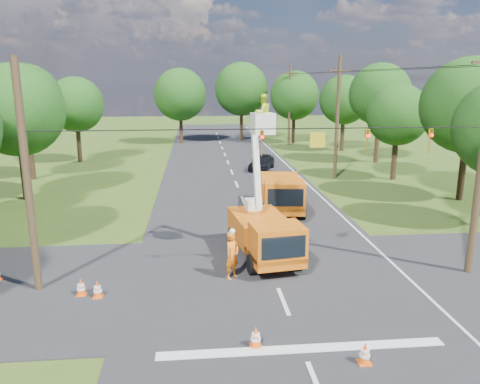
{
  "coord_description": "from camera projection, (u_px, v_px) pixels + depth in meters",
  "views": [
    {
      "loc": [
        -3.14,
        -15.87,
        8.19
      ],
      "look_at": [
        -0.97,
        7.0,
        2.6
      ],
      "focal_mm": 35.0,
      "sensor_mm": 36.0,
      "label": 1
    }
  ],
  "objects": [
    {
      "name": "tree_left_f",
      "position": [
        76.0,
        105.0,
        45.82
      ],
      "size": [
        5.4,
        5.4,
        8.4
      ],
      "color": "#382616",
      "rests_on": "ground"
    },
    {
      "name": "second_truck",
      "position": [
        282.0,
        192.0,
        29.31
      ],
      "size": [
        3.08,
        6.59,
        2.39
      ],
      "rotation": [
        0.0,
        0.0,
        -0.11
      ],
      "color": "orange",
      "rests_on": "ground"
    },
    {
      "name": "tree_right_d",
      "position": [
        380.0,
        94.0,
        45.4
      ],
      "size": [
        6.0,
        6.0,
        9.7
      ],
      "color": "#382616",
      "rests_on": "ground"
    },
    {
      "name": "pole_right_mid",
      "position": [
        337.0,
        117.0,
        38.42
      ],
      "size": [
        1.8,
        0.3,
        10.0
      ],
      "color": "#4C3823",
      "rests_on": "ground"
    },
    {
      "name": "tree_left_e",
      "position": [
        25.0,
        100.0,
        37.71
      ],
      "size": [
        5.8,
        5.8,
        9.41
      ],
      "color": "#382616",
      "rests_on": "ground"
    },
    {
      "name": "traffic_cone_7",
      "position": [
        302.0,
        190.0,
        33.73
      ],
      "size": [
        0.38,
        0.38,
        0.71
      ],
      "color": "#F5540C",
      "rests_on": "ground"
    },
    {
      "name": "bucket_truck",
      "position": [
        264.0,
        225.0,
        21.56
      ],
      "size": [
        3.01,
        6.14,
        7.54
      ],
      "rotation": [
        0.0,
        0.0,
        0.14
      ],
      "color": "orange",
      "rests_on": "ground"
    },
    {
      "name": "traffic_cone_2",
      "position": [
        285.0,
        229.0,
        24.94
      ],
      "size": [
        0.38,
        0.38,
        0.71
      ],
      "color": "#F5540C",
      "rests_on": "ground"
    },
    {
      "name": "signal_span",
      "position": [
        333.0,
        139.0,
        18.32
      ],
      "size": [
        18.0,
        0.29,
        1.07
      ],
      "color": "black",
      "rests_on": "ground"
    },
    {
      "name": "edge_line",
      "position": [
        306.0,
        183.0,
        37.43
      ],
      "size": [
        0.12,
        90.0,
        0.02
      ],
      "primitive_type": "cube",
      "color": "silver",
      "rests_on": "ground"
    },
    {
      "name": "road_main",
      "position": [
        237.0,
        185.0,
        36.92
      ],
      "size": [
        12.0,
        100.0,
        0.06
      ],
      "primitive_type": "cube",
      "color": "black",
      "rests_on": "ground"
    },
    {
      "name": "road_cross",
      "position": [
        274.0,
        280.0,
        19.51
      ],
      "size": [
        56.0,
        10.0,
        0.07
      ],
      "primitive_type": "cube",
      "color": "black",
      "rests_on": "ground"
    },
    {
      "name": "tree_left_d",
      "position": [
        17.0,
        110.0,
        31.19
      ],
      "size": [
        6.2,
        6.2,
        9.24
      ],
      "color": "#382616",
      "rests_on": "ground"
    },
    {
      "name": "traffic_cone_3",
      "position": [
        293.0,
        214.0,
        27.74
      ],
      "size": [
        0.38,
        0.38,
        0.71
      ],
      "color": "#F5540C",
      "rests_on": "ground"
    },
    {
      "name": "pole_right_far",
      "position": [
        290.0,
        104.0,
        57.77
      ],
      "size": [
        1.8,
        0.3,
        10.0
      ],
      "color": "#4C3823",
      "rests_on": "ground"
    },
    {
      "name": "tree_right_e",
      "position": [
        344.0,
        100.0,
        53.25
      ],
      "size": [
        5.6,
        5.6,
        8.63
      ],
      "color": "#382616",
      "rests_on": "ground"
    },
    {
      "name": "traffic_cone_1",
      "position": [
        365.0,
        353.0,
        13.69
      ],
      "size": [
        0.38,
        0.38,
        0.71
      ],
      "color": "#F5540C",
      "rests_on": "ground"
    },
    {
      "name": "ground_worker",
      "position": [
        232.0,
        255.0,
        19.46
      ],
      "size": [
        0.87,
        0.88,
        2.04
      ],
      "primitive_type": "imported",
      "rotation": [
        0.0,
        0.0,
        0.82
      ],
      "color": "orange",
      "rests_on": "ground"
    },
    {
      "name": "traffic_cone_0",
      "position": [
        256.0,
        337.0,
        14.55
      ],
      "size": [
        0.38,
        0.38,
        0.71
      ],
      "color": "#F5540C",
      "rests_on": "ground"
    },
    {
      "name": "tree_far_b",
      "position": [
        241.0,
        89.0,
        61.7
      ],
      "size": [
        7.0,
        7.0,
        10.32
      ],
      "color": "#382616",
      "rests_on": "ground"
    },
    {
      "name": "ground",
      "position": [
        237.0,
        185.0,
        36.92
      ],
      "size": [
        140.0,
        140.0,
        0.0
      ],
      "primitive_type": "plane",
      "color": "#335118",
      "rests_on": "ground"
    },
    {
      "name": "traffic_cone_4",
      "position": [
        98.0,
        289.0,
        17.85
      ],
      "size": [
        0.38,
        0.38,
        0.71
      ],
      "color": "#F5540C",
      "rests_on": "ground"
    },
    {
      "name": "tree_right_b",
      "position": [
        470.0,
        106.0,
        30.97
      ],
      "size": [
        6.4,
        6.4,
        9.65
      ],
      "color": "#382616",
      "rests_on": "ground"
    },
    {
      "name": "tree_right_c",
      "position": [
        398.0,
        115.0,
        37.84
      ],
      "size": [
        5.0,
        5.0,
        7.83
      ],
      "color": "#382616",
      "rests_on": "ground"
    },
    {
      "name": "traffic_cone_5",
      "position": [
        81.0,
        287.0,
        18.03
      ],
      "size": [
        0.38,
        0.38,
        0.71
      ],
      "color": "#F5540C",
      "rests_on": "ground"
    },
    {
      "name": "stop_bar",
      "position": [
        302.0,
        350.0,
        14.48
      ],
      "size": [
        9.0,
        0.45,
        0.02
      ],
      "primitive_type": "cube",
      "color": "silver",
      "rests_on": "ground"
    },
    {
      "name": "tree_far_c",
      "position": [
        294.0,
        96.0,
        59.57
      ],
      "size": [
        6.2,
        6.2,
        9.18
      ],
      "color": "#382616",
      "rests_on": "ground"
    },
    {
      "name": "distant_car",
      "position": [
        262.0,
        162.0,
        42.95
      ],
      "size": [
        3.22,
        4.55,
        1.44
      ],
      "primitive_type": "imported",
      "rotation": [
        0.0,
        0.0,
        -0.4
      ],
      "color": "black",
      "rests_on": "ground"
    },
    {
      "name": "tree_far_a",
      "position": [
        180.0,
        95.0,
        59.18
      ],
      "size": [
        6.6,
        6.6,
        9.5
      ],
      "color": "#382616",
      "rests_on": "ground"
    },
    {
      "name": "pole_left",
      "position": [
        27.0,
        179.0,
        17.57
      ],
      "size": [
        0.3,
        0.3,
        9.0
      ],
      "color": "#4C3823",
      "rests_on": "ground"
    }
  ]
}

